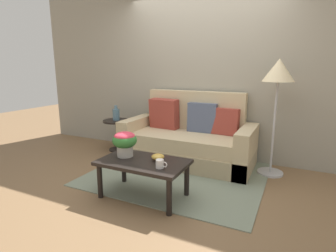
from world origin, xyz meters
TOP-DOWN VIEW (x-y plane):
  - ground_plane at (0.00, 0.00)m, footprint 14.00×14.00m
  - wall_back at (0.00, 1.16)m, footprint 6.40×0.12m
  - area_rug at (0.00, 0.17)m, footprint 2.24×1.92m
  - couch at (-0.07, 0.70)m, footprint 1.95×0.87m
  - coffee_table at (-0.09, -0.60)m, footprint 0.97×0.57m
  - side_table at (-1.39, 0.70)m, footprint 0.47×0.47m
  - floor_lamp at (1.13, 0.73)m, footprint 0.40×0.40m
  - potted_plant at (-0.35, -0.55)m, footprint 0.28×0.28m
  - coffee_mug at (0.18, -0.71)m, footprint 0.13×0.08m
  - snack_bowl at (0.05, -0.51)m, footprint 0.14×0.14m
  - table_vase at (-1.40, 0.70)m, footprint 0.12×0.12m

SIDE VIEW (x-z plane):
  - ground_plane at x=0.00m, z-range 0.00..0.00m
  - area_rug at x=0.00m, z-range 0.00..0.01m
  - couch at x=-0.07m, z-range -0.19..0.87m
  - coffee_table at x=-0.09m, z-range 0.15..0.58m
  - side_table at x=-1.39m, z-range 0.10..0.64m
  - snack_bowl at x=0.05m, z-range 0.43..0.50m
  - coffee_mug at x=0.18m, z-range 0.43..0.51m
  - potted_plant at x=-0.35m, z-range 0.46..0.75m
  - table_vase at x=-1.40m, z-range 0.51..0.77m
  - floor_lamp at x=1.13m, z-range 0.51..2.05m
  - wall_back at x=0.00m, z-range 0.00..2.98m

